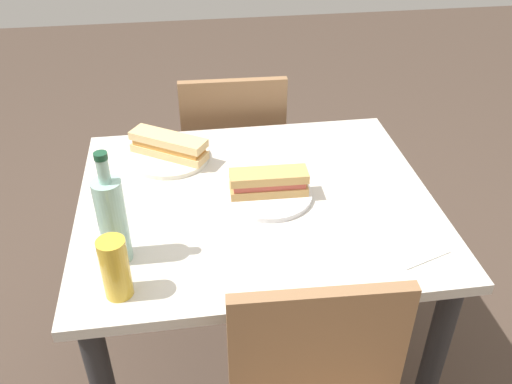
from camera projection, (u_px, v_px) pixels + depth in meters
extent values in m
plane|color=#47382D|center=(256.00, 366.00, 1.98)|extent=(8.00, 8.00, 0.00)
cube|color=beige|center=(256.00, 202.00, 1.56)|extent=(0.99, 0.85, 0.03)
cylinder|color=#262628|center=(430.00, 372.00, 1.53)|extent=(0.06, 0.06, 0.71)
cylinder|color=#262628|center=(124.00, 236.00, 2.02)|extent=(0.06, 0.06, 0.71)
cylinder|color=#262628|center=(354.00, 216.00, 2.12)|extent=(0.06, 0.06, 0.71)
cube|color=#936B47|center=(232.00, 155.00, 2.28)|extent=(0.41, 0.41, 0.02)
cube|color=#936B47|center=(234.00, 131.00, 2.01)|extent=(0.38, 0.04, 0.40)
cylinder|color=#936B47|center=(268.00, 176.00, 2.58)|extent=(0.04, 0.04, 0.45)
cylinder|color=#936B47|center=(191.00, 181.00, 2.55)|extent=(0.04, 0.04, 0.45)
cylinder|color=#936B47|center=(280.00, 224.00, 2.29)|extent=(0.04, 0.04, 0.45)
cylinder|color=#936B47|center=(192.00, 230.00, 2.25)|extent=(0.04, 0.04, 0.45)
cube|color=#936B47|center=(317.00, 359.00, 1.18)|extent=(0.38, 0.05, 0.40)
cylinder|color=white|center=(269.00, 195.00, 1.55)|extent=(0.25, 0.25, 0.01)
cube|color=tan|center=(269.00, 189.00, 1.54)|extent=(0.22, 0.08, 0.02)
cube|color=#B74C3D|center=(269.00, 183.00, 1.53)|extent=(0.20, 0.07, 0.02)
cube|color=tan|center=(269.00, 176.00, 1.52)|extent=(0.22, 0.08, 0.02)
cube|color=silver|center=(280.00, 180.00, 1.60)|extent=(0.10, 0.01, 0.00)
cube|color=#59331E|center=(249.00, 182.00, 1.59)|extent=(0.08, 0.01, 0.01)
cylinder|color=silver|center=(170.00, 157.00, 1.72)|extent=(0.25, 0.25, 0.01)
cube|color=#DBB77A|center=(169.00, 151.00, 1.71)|extent=(0.24, 0.19, 0.02)
cube|color=#CC8438|center=(169.00, 145.00, 1.70)|extent=(0.22, 0.18, 0.02)
cube|color=#DBB77A|center=(168.00, 139.00, 1.69)|extent=(0.24, 0.19, 0.02)
cube|color=silver|center=(189.00, 150.00, 1.74)|extent=(0.08, 0.08, 0.00)
cube|color=#59331E|center=(167.00, 141.00, 1.78)|extent=(0.07, 0.06, 0.01)
cylinder|color=#99C6B7|center=(113.00, 221.00, 1.29)|extent=(0.07, 0.07, 0.22)
cylinder|color=#99C6B7|center=(103.00, 171.00, 1.21)|extent=(0.03, 0.03, 0.06)
cylinder|color=#19472D|center=(101.00, 156.00, 1.18)|extent=(0.03, 0.03, 0.02)
cylinder|color=gold|center=(115.00, 268.00, 1.21)|extent=(0.06, 0.06, 0.15)
cube|color=white|center=(409.00, 244.00, 1.39)|extent=(0.18, 0.18, 0.00)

